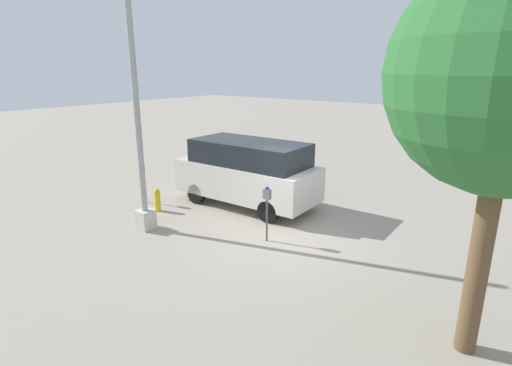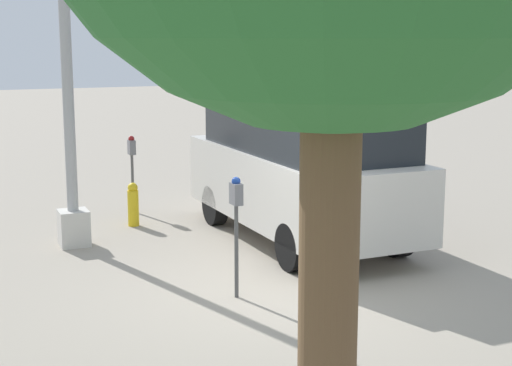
{
  "view_description": "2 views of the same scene",
  "coord_description": "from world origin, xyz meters",
  "px_view_note": "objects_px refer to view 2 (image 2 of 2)",
  "views": [
    {
      "loc": [
        -5.63,
        8.5,
        4.44
      ],
      "look_at": [
        0.63,
        0.26,
        1.41
      ],
      "focal_mm": 28.0,
      "sensor_mm": 36.0,
      "label": 1
    },
    {
      "loc": [
        -8.55,
        3.97,
        3.17
      ],
      "look_at": [
        0.43,
        0.16,
        1.33
      ],
      "focal_mm": 55.0,
      "sensor_mm": 36.0,
      "label": 2
    }
  ],
  "objects_px": {
    "lamp_post": "(68,87)",
    "parked_van": "(301,167)",
    "parking_meter_far": "(132,156)",
    "fire_hydrant": "(133,204)",
    "parking_meter_near": "(236,209)"
  },
  "relations": [
    {
      "from": "lamp_post",
      "to": "parked_van",
      "type": "distance_m",
      "value": 3.72
    },
    {
      "from": "parking_meter_near",
      "to": "parking_meter_far",
      "type": "relative_size",
      "value": 1.08
    },
    {
      "from": "parking_meter_far",
      "to": "parking_meter_near",
      "type": "bearing_deg",
      "value": -179.76
    },
    {
      "from": "parked_van",
      "to": "fire_hydrant",
      "type": "xyz_separation_m",
      "value": [
        1.92,
        2.19,
        -0.79
      ]
    },
    {
      "from": "parking_meter_far",
      "to": "parked_van",
      "type": "xyz_separation_m",
      "value": [
        -2.95,
        -1.93,
        0.13
      ]
    },
    {
      "from": "parking_meter_far",
      "to": "fire_hydrant",
      "type": "bearing_deg",
      "value": 166.3
    },
    {
      "from": "parking_meter_near",
      "to": "lamp_post",
      "type": "distance_m",
      "value": 3.74
    },
    {
      "from": "parking_meter_far",
      "to": "parked_van",
      "type": "height_order",
      "value": "parked_van"
    },
    {
      "from": "parking_meter_far",
      "to": "lamp_post",
      "type": "relative_size",
      "value": 0.2
    },
    {
      "from": "parking_meter_far",
      "to": "parked_van",
      "type": "relative_size",
      "value": 0.29
    },
    {
      "from": "parked_van",
      "to": "fire_hydrant",
      "type": "height_order",
      "value": "parked_van"
    },
    {
      "from": "parking_meter_near",
      "to": "lamp_post",
      "type": "xyz_separation_m",
      "value": [
        3.22,
        1.4,
        1.31
      ]
    },
    {
      "from": "fire_hydrant",
      "to": "lamp_post",
      "type": "bearing_deg",
      "value": 127.55
    },
    {
      "from": "parking_meter_near",
      "to": "fire_hydrant",
      "type": "distance_m",
      "value": 4.17
    },
    {
      "from": "lamp_post",
      "to": "parked_van",
      "type": "xyz_separation_m",
      "value": [
        -1.04,
        -3.34,
        -1.26
      ]
    }
  ]
}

